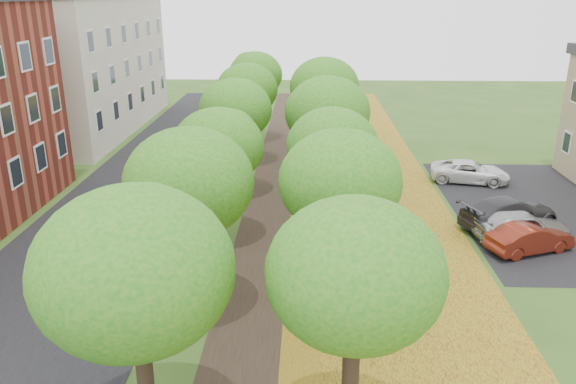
# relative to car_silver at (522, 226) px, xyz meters

# --- Properties ---
(street_asphalt) EXTENTS (8.00, 70.00, 0.01)m
(street_asphalt) POSITION_rel_car_silver_xyz_m (-18.55, 2.79, -0.70)
(street_asphalt) COLOR black
(street_asphalt) RESTS_ON ground
(footpath) EXTENTS (3.20, 70.00, 0.01)m
(footpath) POSITION_rel_car_silver_xyz_m (-11.05, 2.79, -0.70)
(footpath) COLOR black
(footpath) RESTS_ON ground
(leaf_verge) EXTENTS (7.50, 70.00, 0.01)m
(leaf_verge) POSITION_rel_car_silver_xyz_m (-6.05, 2.79, -0.70)
(leaf_verge) COLOR gold
(leaf_verge) RESTS_ON ground
(parking_lot) EXTENTS (9.00, 16.00, 0.01)m
(parking_lot) POSITION_rel_car_silver_xyz_m (2.45, 3.79, -0.70)
(parking_lot) COLOR black
(parking_lot) RESTS_ON ground
(tree_row_west) EXTENTS (4.16, 34.16, 6.27)m
(tree_row_west) POSITION_rel_car_silver_xyz_m (-13.25, 2.79, 3.78)
(tree_row_west) COLOR black
(tree_row_west) RESTS_ON ground
(tree_row_east) EXTENTS (4.16, 34.16, 6.27)m
(tree_row_east) POSITION_rel_car_silver_xyz_m (-8.45, 2.79, 3.78)
(tree_row_east) COLOR black
(tree_row_east) RESTS_ON ground
(building_cream) EXTENTS (10.30, 20.30, 10.40)m
(building_cream) POSITION_rel_car_silver_xyz_m (-28.05, 20.79, 4.50)
(building_cream) COLOR beige
(building_cream) RESTS_ON ground
(car_silver) EXTENTS (4.32, 2.22, 1.41)m
(car_silver) POSITION_rel_car_silver_xyz_m (0.00, 0.00, 0.00)
(car_silver) COLOR #9D9DA2
(car_silver) RESTS_ON ground
(car_red) EXTENTS (3.97, 2.59, 1.24)m
(car_red) POSITION_rel_car_silver_xyz_m (-0.05, -1.08, -0.09)
(car_red) COLOR maroon
(car_red) RESTS_ON ground
(car_grey) EXTENTS (5.28, 3.73, 1.42)m
(car_grey) POSITION_rel_car_silver_xyz_m (-0.05, 1.59, 0.01)
(car_grey) COLOR #302F34
(car_grey) RESTS_ON ground
(car_white) EXTENTS (4.73, 2.88, 1.23)m
(car_white) POSITION_rel_car_silver_xyz_m (-0.05, 8.23, -0.09)
(car_white) COLOR silver
(car_white) RESTS_ON ground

